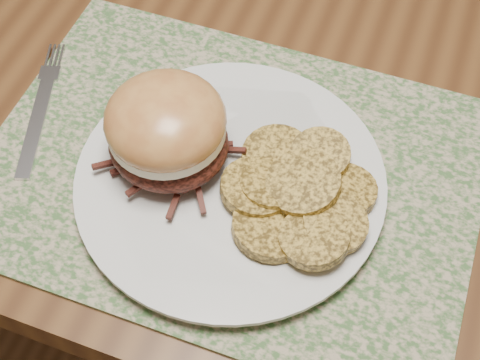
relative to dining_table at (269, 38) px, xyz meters
The scene contains 7 objects.
ground 0.67m from the dining_table, ahead, with size 3.50×3.50×0.00m, color #53331C.
dining_table is the anchor object (origin of this frame).
placemat 0.27m from the dining_table, 79.84° to the right, with size 0.45×0.33×0.00m, color #3C5F30.
dinner_plate 0.29m from the dining_table, 79.07° to the right, with size 0.26×0.26×0.02m, color silver.
pork_sandwich 0.30m from the dining_table, 91.16° to the right, with size 0.13×0.12×0.08m.
roasted_potatoes 0.32m from the dining_table, 67.51° to the right, with size 0.14×0.16×0.04m.
fork 0.31m from the dining_table, 121.67° to the right, with size 0.07×0.17×0.00m.
Camera 1 is at (0.17, -0.58, 1.26)m, focal length 50.00 mm.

